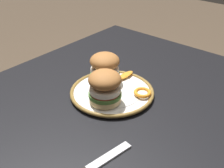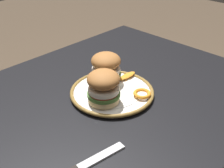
{
  "view_description": "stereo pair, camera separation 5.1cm",
  "coord_description": "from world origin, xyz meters",
  "px_view_note": "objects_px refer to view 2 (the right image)",
  "views": [
    {
      "loc": [
        0.51,
        0.5,
        1.23
      ],
      "look_at": [
        -0.07,
        0.01,
        0.76
      ],
      "focal_mm": 44.67,
      "sensor_mm": 36.0,
      "label": 1
    },
    {
      "loc": [
        0.48,
        0.53,
        1.23
      ],
      "look_at": [
        -0.07,
        0.01,
        0.76
      ],
      "focal_mm": 44.67,
      "sensor_mm": 36.0,
      "label": 2
    }
  ],
  "objects_px": {
    "dining_table": "(96,129)",
    "sandwich_half_left": "(104,86)",
    "table_knife": "(79,168)",
    "dinner_plate": "(112,92)",
    "sandwich_half_right": "(106,67)"
  },
  "relations": [
    {
      "from": "sandwich_half_left",
      "to": "table_knife",
      "type": "height_order",
      "value": "sandwich_half_left"
    },
    {
      "from": "dinner_plate",
      "to": "dining_table",
      "type": "bearing_deg",
      "value": -7.05
    },
    {
      "from": "dinner_plate",
      "to": "sandwich_half_right",
      "type": "bearing_deg",
      "value": -117.76
    },
    {
      "from": "dining_table",
      "to": "dinner_plate",
      "type": "height_order",
      "value": "dinner_plate"
    },
    {
      "from": "dining_table",
      "to": "sandwich_half_left",
      "type": "xyz_separation_m",
      "value": [
        -0.01,
        0.03,
        0.18
      ]
    },
    {
      "from": "dinner_plate",
      "to": "sandwich_half_left",
      "type": "bearing_deg",
      "value": 21.03
    },
    {
      "from": "sandwich_half_right",
      "to": "table_knife",
      "type": "bearing_deg",
      "value": 35.64
    },
    {
      "from": "dining_table",
      "to": "table_knife",
      "type": "distance_m",
      "value": 0.29
    },
    {
      "from": "sandwich_half_left",
      "to": "table_knife",
      "type": "relative_size",
      "value": 0.63
    },
    {
      "from": "sandwich_half_left",
      "to": "dinner_plate",
      "type": "bearing_deg",
      "value": -158.97
    },
    {
      "from": "dinner_plate",
      "to": "table_knife",
      "type": "relative_size",
      "value": 1.23
    },
    {
      "from": "sandwich_half_left",
      "to": "sandwich_half_right",
      "type": "distance_m",
      "value": 0.12
    },
    {
      "from": "sandwich_half_left",
      "to": "sandwich_half_right",
      "type": "xyz_separation_m",
      "value": [
        -0.09,
        -0.08,
        0.0
      ]
    },
    {
      "from": "table_knife",
      "to": "dinner_plate",
      "type": "bearing_deg",
      "value": -149.46
    },
    {
      "from": "sandwich_half_left",
      "to": "table_knife",
      "type": "bearing_deg",
      "value": 32.87
    }
  ]
}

